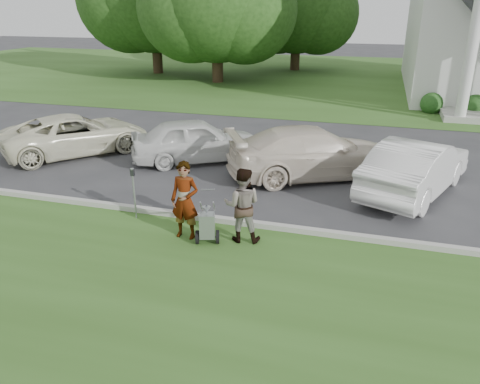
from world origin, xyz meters
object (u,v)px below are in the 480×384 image
at_px(tree_left, 216,4).
at_px(car_b, 196,140).
at_px(striping_cart, 207,226).
at_px(car_d, 416,167).
at_px(car_a, 76,134).
at_px(car_c, 313,152).
at_px(person_right, 242,206).
at_px(person_left, 185,201).
at_px(parking_meter_near, 134,187).
at_px(tree_back, 297,9).

bearing_deg(tree_left, car_b, -73.44).
relative_size(striping_cart, car_d, 0.24).
xyz_separation_m(car_a, car_c, (8.59, -0.04, 0.07)).
height_order(car_c, car_d, car_d).
relative_size(striping_cart, car_b, 0.26).
distance_m(tree_left, person_right, 24.03).
bearing_deg(car_b, striping_cart, 173.01).
bearing_deg(person_right, car_d, -142.59).
distance_m(striping_cart, person_left, 0.77).
bearing_deg(parking_meter_near, car_a, 136.67).
xyz_separation_m(tree_left, striping_cart, (7.49, -22.54, -4.69)).
xyz_separation_m(person_left, car_b, (-1.86, 5.43, -0.17)).
distance_m(person_left, car_b, 5.75).
height_order(parking_meter_near, car_a, car_a).
distance_m(tree_left, car_d, 22.11).
relative_size(person_right, car_b, 0.40).
height_order(tree_left, striping_cart, tree_left).
bearing_deg(person_right, car_c, -110.48).
xyz_separation_m(tree_left, parking_meter_near, (5.29, -21.81, -4.26)).
bearing_deg(person_left, car_c, 67.29).
bearing_deg(car_b, car_a, 63.98).
height_order(person_right, parking_meter_near, person_right).
bearing_deg(striping_cart, car_d, 26.72).
xyz_separation_m(tree_back, person_left, (2.91, -30.40, -3.81)).
bearing_deg(striping_cart, car_c, 54.56).
xyz_separation_m(tree_left, person_right, (8.21, -22.19, -4.24)).
relative_size(tree_back, person_right, 5.49).
bearing_deg(tree_left, person_right, -69.69).
height_order(tree_left, car_b, tree_left).
xyz_separation_m(tree_back, car_a, (-3.46, -25.33, -4.02)).
bearing_deg(car_b, parking_meter_near, 152.20).
bearing_deg(person_right, parking_meter_near, -17.04).
relative_size(tree_left, person_right, 6.07).
bearing_deg(person_right, car_b, -68.42).
bearing_deg(car_a, car_b, -134.80).
distance_m(striping_cart, car_b, 6.09).
bearing_deg(car_c, car_a, 60.60).
distance_m(tree_left, car_c, 20.10).
relative_size(person_left, person_right, 1.05).
distance_m(person_left, car_a, 8.14).
xyz_separation_m(striping_cart, car_c, (1.65, 5.17, 0.36)).
relative_size(tree_left, car_a, 2.08).
bearing_deg(tree_left, tree_back, 63.43).
relative_size(tree_left, parking_meter_near, 7.87).
bearing_deg(person_left, tree_back, 96.57).
distance_m(tree_back, striping_cart, 31.04).
height_order(person_left, car_a, person_left).
height_order(person_left, parking_meter_near, person_left).
bearing_deg(person_right, striping_cart, 16.30).
height_order(tree_left, person_left, tree_left).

